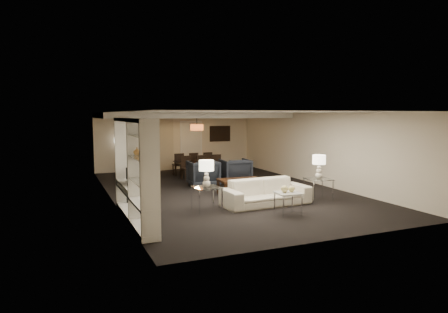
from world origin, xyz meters
TOP-DOWN VIEW (x-y plane):
  - floor at (0.00, 0.00)m, footprint 11.00×11.00m
  - ceiling at (0.00, 0.00)m, footprint 7.00×11.00m
  - wall_back at (0.00, 5.50)m, footprint 7.00×0.02m
  - wall_front at (0.00, -5.50)m, footprint 7.00×0.02m
  - wall_left at (-3.50, 0.00)m, footprint 0.02×11.00m
  - wall_right at (3.50, 0.00)m, footprint 0.02×11.00m
  - ceiling_soffit at (0.00, 3.50)m, footprint 7.00×4.00m
  - curtains at (-0.90, 5.42)m, footprint 1.50×0.12m
  - door at (0.70, 5.47)m, footprint 0.90×0.05m
  - painting at (2.10, 5.46)m, footprint 0.95×0.04m
  - media_unit at (-3.31, -2.60)m, footprint 0.38×3.40m
  - pendant_light at (0.30, 3.50)m, footprint 0.52×0.52m
  - sofa at (0.23, -2.35)m, footprint 2.45×1.07m
  - coffee_table at (0.23, -0.75)m, footprint 1.36×0.84m
  - armchair_left at (-0.37, 0.95)m, footprint 0.99×1.02m
  - armchair_right at (0.83, 0.95)m, footprint 1.04×1.06m
  - side_table_left at (-1.47, -2.35)m, footprint 0.66×0.66m
  - side_table_right at (1.93, -2.35)m, footprint 0.74×0.74m
  - table_lamp_left at (-1.47, -2.35)m, footprint 0.40×0.40m
  - table_lamp_right at (1.93, -2.35)m, footprint 0.41×0.41m
  - marble_table at (0.23, -3.45)m, footprint 0.59×0.59m
  - gold_gourd_a at (0.13, -3.45)m, footprint 0.18×0.18m
  - gold_gourd_b at (0.33, -3.45)m, footprint 0.15×0.15m
  - television at (-3.28, -1.85)m, footprint 1.00×0.13m
  - vase_blue at (-3.31, -3.88)m, footprint 0.16×0.16m
  - vase_amber at (-3.31, -3.02)m, footprint 0.16×0.16m
  - floor_speaker at (-3.20, -1.13)m, footprint 0.14×0.14m
  - dining_table at (0.18, 3.12)m, footprint 1.71×0.96m
  - chair_nl at (-0.42, 2.47)m, footprint 0.46×0.46m
  - chair_nm at (0.18, 2.47)m, footprint 0.42×0.42m
  - chair_nr at (0.78, 2.47)m, footprint 0.43×0.43m
  - chair_fl at (-0.42, 3.77)m, footprint 0.42×0.42m
  - chair_fm at (0.18, 3.77)m, footprint 0.44×0.44m
  - chair_fr at (0.78, 3.77)m, footprint 0.45×0.45m
  - floor_lamp at (-2.61, 5.20)m, footprint 0.28×0.28m

SIDE VIEW (x-z plane):
  - floor at x=0.00m, z-range 0.00..0.00m
  - coffee_table at x=0.23m, z-range 0.00..0.47m
  - marble_table at x=0.23m, z-range 0.00..0.55m
  - dining_table at x=0.18m, z-range 0.00..0.60m
  - side_table_left at x=-1.47m, z-range 0.00..0.61m
  - side_table_right at x=1.93m, z-range 0.00..0.61m
  - sofa at x=0.23m, z-range 0.00..0.70m
  - chair_nl at x=-0.42m, z-range 0.00..0.89m
  - chair_nm at x=0.18m, z-range 0.00..0.89m
  - chair_nr at x=0.78m, z-range 0.00..0.89m
  - chair_fl at x=-0.42m, z-range 0.00..0.89m
  - chair_fm at x=0.18m, z-range 0.00..0.89m
  - chair_fr at x=0.78m, z-range 0.00..0.89m
  - armchair_left at x=-0.37m, z-range 0.00..0.89m
  - armchair_right at x=0.83m, z-range 0.00..0.89m
  - floor_speaker at x=-3.20m, z-range 0.00..1.05m
  - gold_gourd_b at x=0.33m, z-range 0.55..0.70m
  - gold_gourd_a at x=0.13m, z-range 0.55..0.72m
  - floor_lamp at x=-2.61m, z-range 0.00..1.45m
  - table_lamp_left at x=-1.47m, z-range 0.61..1.29m
  - table_lamp_right at x=1.93m, z-range 0.61..1.29m
  - television at x=-3.28m, z-range 0.75..1.33m
  - door at x=0.70m, z-range 0.00..2.10m
  - vase_blue at x=-3.31m, z-range 1.06..1.23m
  - media_unit at x=-3.31m, z-range 0.00..2.35m
  - curtains at x=-0.90m, z-range 0.00..2.40m
  - wall_back at x=0.00m, z-range 0.00..2.50m
  - wall_front at x=0.00m, z-range 0.00..2.50m
  - wall_left at x=-3.50m, z-range 0.00..2.50m
  - wall_right at x=3.50m, z-range 0.00..2.50m
  - painting at x=2.10m, z-range 1.23..1.88m
  - vase_amber at x=-3.31m, z-range 1.56..1.73m
  - pendant_light at x=0.30m, z-range 1.80..2.04m
  - ceiling_soffit at x=0.00m, z-range 2.30..2.50m
  - ceiling at x=0.00m, z-range 2.49..2.51m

